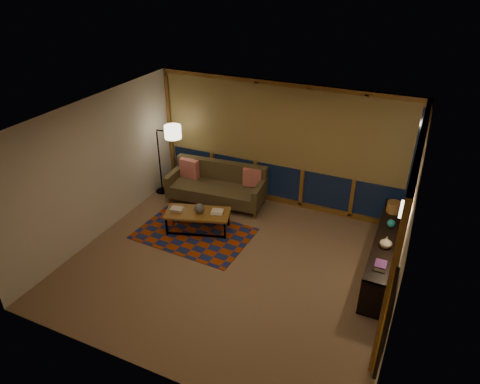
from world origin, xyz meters
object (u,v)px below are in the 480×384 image
at_px(sofa, 216,185).
at_px(coffee_table, 198,221).
at_px(floor_lamp, 159,159).
at_px(bookshelf, 385,252).

relative_size(sofa, coffee_table, 1.67).
bearing_deg(sofa, coffee_table, -86.57).
xyz_separation_m(floor_lamp, bookshelf, (5.10, -0.76, -0.51)).
distance_m(coffee_table, bookshelf, 3.56).
bearing_deg(sofa, bookshelf, -17.41).
distance_m(coffee_table, floor_lamp, 1.99).
relative_size(coffee_table, floor_lamp, 0.75).
distance_m(sofa, coffee_table, 1.16).
bearing_deg(coffee_table, sofa, 81.10).
height_order(coffee_table, bookshelf, bookshelf).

